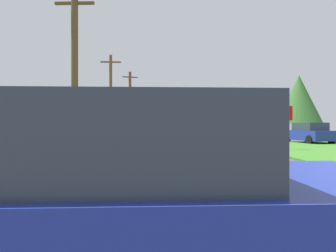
{
  "coord_description": "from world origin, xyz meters",
  "views": [
    {
      "loc": [
        -1.32,
        -18.31,
        1.42
      ],
      "look_at": [
        -0.84,
        2.49,
        1.37
      ],
      "focal_mm": 31.92,
      "sensor_mm": 36.0,
      "label": 1
    }
  ],
  "objects_px": {
    "oak_tree_left": "(299,99)",
    "barn": "(3,121)",
    "car_on_crossroad": "(309,133)",
    "car_behind_on_main_road": "(140,203)",
    "parked_car_near_building": "(84,134)",
    "pine_tree_center": "(107,104)",
    "car_approaching_junction": "(163,131)",
    "utility_pole_mid": "(111,97)",
    "stop_sign": "(285,119)",
    "utility_pole_near": "(75,71)",
    "utility_pole_far": "(130,104)"
  },
  "relations": [
    {
      "from": "stop_sign",
      "to": "oak_tree_left",
      "type": "distance_m",
      "value": 17.01
    },
    {
      "from": "car_approaching_junction",
      "to": "parked_car_near_building",
      "type": "distance_m",
      "value": 13.94
    },
    {
      "from": "parked_car_near_building",
      "to": "pine_tree_center",
      "type": "relative_size",
      "value": 0.62
    },
    {
      "from": "car_approaching_junction",
      "to": "barn",
      "type": "height_order",
      "value": "barn"
    },
    {
      "from": "car_behind_on_main_road",
      "to": "car_approaching_junction",
      "type": "bearing_deg",
      "value": 87.72
    },
    {
      "from": "barn",
      "to": "parked_car_near_building",
      "type": "bearing_deg",
      "value": -29.16
    },
    {
      "from": "utility_pole_mid",
      "to": "oak_tree_left",
      "type": "height_order",
      "value": "utility_pole_mid"
    },
    {
      "from": "parked_car_near_building",
      "to": "pine_tree_center",
      "type": "xyz_separation_m",
      "value": [
        -1.7,
        18.38,
        3.36
      ]
    },
    {
      "from": "car_behind_on_main_road",
      "to": "utility_pole_far",
      "type": "relative_size",
      "value": 0.52
    },
    {
      "from": "car_approaching_junction",
      "to": "pine_tree_center",
      "type": "bearing_deg",
      "value": -43.9
    },
    {
      "from": "car_on_crossroad",
      "to": "oak_tree_left",
      "type": "bearing_deg",
      "value": -28.9
    },
    {
      "from": "parked_car_near_building",
      "to": "stop_sign",
      "type": "bearing_deg",
      "value": -15.9
    },
    {
      "from": "car_approaching_junction",
      "to": "parked_car_near_building",
      "type": "xyz_separation_m",
      "value": [
        -5.68,
        -12.73,
        -0.0
      ]
    },
    {
      "from": "utility_pole_near",
      "to": "barn",
      "type": "relative_size",
      "value": 0.97
    },
    {
      "from": "utility_pole_near",
      "to": "barn",
      "type": "xyz_separation_m",
      "value": [
        -9.46,
        11.83,
        -2.12
      ]
    },
    {
      "from": "stop_sign",
      "to": "barn",
      "type": "distance_m",
      "value": 22.23
    },
    {
      "from": "parked_car_near_building",
      "to": "barn",
      "type": "relative_size",
      "value": 0.51
    },
    {
      "from": "car_on_crossroad",
      "to": "stop_sign",
      "type": "bearing_deg",
      "value": 136.31
    },
    {
      "from": "car_behind_on_main_road",
      "to": "barn",
      "type": "height_order",
      "value": "barn"
    },
    {
      "from": "car_behind_on_main_road",
      "to": "stop_sign",
      "type": "bearing_deg",
      "value": 61.87
    },
    {
      "from": "utility_pole_near",
      "to": "barn",
      "type": "distance_m",
      "value": 15.3
    },
    {
      "from": "car_approaching_junction",
      "to": "oak_tree_left",
      "type": "height_order",
      "value": "oak_tree_left"
    },
    {
      "from": "stop_sign",
      "to": "car_on_crossroad",
      "type": "distance_m",
      "value": 7.98
    },
    {
      "from": "car_on_crossroad",
      "to": "utility_pole_mid",
      "type": "relative_size",
      "value": 0.58
    },
    {
      "from": "car_behind_on_main_road",
      "to": "utility_pole_far",
      "type": "distance_m",
      "value": 33.57
    },
    {
      "from": "car_approaching_junction",
      "to": "car_behind_on_main_road",
      "type": "relative_size",
      "value": 1.0
    },
    {
      "from": "utility_pole_near",
      "to": "utility_pole_mid",
      "type": "xyz_separation_m",
      "value": [
        -0.55,
        12.96,
        0.08
      ]
    },
    {
      "from": "utility_pole_near",
      "to": "oak_tree_left",
      "type": "distance_m",
      "value": 25.84
    },
    {
      "from": "car_on_crossroad",
      "to": "parked_car_near_building",
      "type": "distance_m",
      "value": 17.09
    },
    {
      "from": "car_on_crossroad",
      "to": "barn",
      "type": "xyz_separation_m",
      "value": [
        -24.94,
        2.43,
        0.97
      ]
    },
    {
      "from": "stop_sign",
      "to": "utility_pole_near",
      "type": "distance_m",
      "value": 11.49
    },
    {
      "from": "car_approaching_junction",
      "to": "utility_pole_mid",
      "type": "relative_size",
      "value": 0.53
    },
    {
      "from": "stop_sign",
      "to": "car_approaching_junction",
      "type": "height_order",
      "value": "stop_sign"
    },
    {
      "from": "stop_sign",
      "to": "barn",
      "type": "height_order",
      "value": "barn"
    },
    {
      "from": "utility_pole_mid",
      "to": "oak_tree_left",
      "type": "distance_m",
      "value": 19.83
    },
    {
      "from": "oak_tree_left",
      "to": "barn",
      "type": "distance_m",
      "value": 28.86
    },
    {
      "from": "parked_car_near_building",
      "to": "utility_pole_far",
      "type": "height_order",
      "value": "utility_pole_far"
    },
    {
      "from": "parked_car_near_building",
      "to": "barn",
      "type": "bearing_deg",
      "value": 154.68
    },
    {
      "from": "oak_tree_left",
      "to": "barn",
      "type": "bearing_deg",
      "value": -167.87
    },
    {
      "from": "parked_car_near_building",
      "to": "car_behind_on_main_road",
      "type": "relative_size",
      "value": 0.99
    },
    {
      "from": "utility_pole_mid",
      "to": "car_behind_on_main_road",
      "type": "bearing_deg",
      "value": -79.9
    },
    {
      "from": "barn",
      "to": "pine_tree_center",
      "type": "bearing_deg",
      "value": 65.74
    },
    {
      "from": "parked_car_near_building",
      "to": "utility_pole_mid",
      "type": "bearing_deg",
      "value": 84.37
    },
    {
      "from": "parked_car_near_building",
      "to": "pine_tree_center",
      "type": "distance_m",
      "value": 18.76
    },
    {
      "from": "parked_car_near_building",
      "to": "utility_pole_far",
      "type": "relative_size",
      "value": 0.52
    },
    {
      "from": "car_behind_on_main_road",
      "to": "oak_tree_left",
      "type": "xyz_separation_m",
      "value": [
        14.89,
        29.18,
        3.43
      ]
    },
    {
      "from": "utility_pole_near",
      "to": "car_approaching_junction",
      "type": "bearing_deg",
      "value": 78.2
    },
    {
      "from": "stop_sign",
      "to": "car_approaching_junction",
      "type": "distance_m",
      "value": 18.46
    },
    {
      "from": "car_on_crossroad",
      "to": "car_behind_on_main_road",
      "type": "xyz_separation_m",
      "value": [
        -11.72,
        -20.7,
        -0.0
      ]
    },
    {
      "from": "car_on_crossroad",
      "to": "parked_car_near_building",
      "type": "relative_size",
      "value": 1.11
    }
  ]
}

